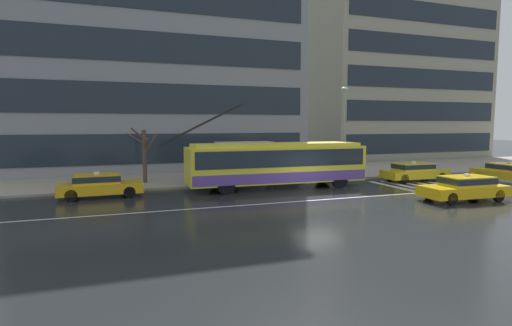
{
  "coord_description": "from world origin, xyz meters",
  "views": [
    {
      "loc": [
        -10.52,
        -19.57,
        3.96
      ],
      "look_at": [
        -2.55,
        2.89,
        1.63
      ],
      "focal_mm": 28.14,
      "sensor_mm": 36.0,
      "label": 1
    }
  ],
  "objects_px": {
    "bus_shelter": "(244,152)",
    "pedestrian_walking_past": "(199,159)",
    "trolleybus": "(277,163)",
    "taxi_cross_traffic": "(507,172)",
    "pedestrian_approaching_curb": "(235,159)",
    "pedestrian_at_shelter": "(208,156)",
    "street_lamp": "(344,124)",
    "street_tree_bare": "(144,153)",
    "taxi_ahead_of_bus": "(414,171)",
    "taxi_queued_behind_bus": "(99,184)",
    "taxi_oncoming_far": "(465,187)"
  },
  "relations": [
    {
      "from": "taxi_ahead_of_bus",
      "to": "taxi_queued_behind_bus",
      "type": "relative_size",
      "value": 1.06
    },
    {
      "from": "taxi_oncoming_far",
      "to": "pedestrian_approaching_curb",
      "type": "height_order",
      "value": "pedestrian_approaching_curb"
    },
    {
      "from": "pedestrian_approaching_curb",
      "to": "street_tree_bare",
      "type": "distance_m",
      "value": 5.93
    },
    {
      "from": "taxi_oncoming_far",
      "to": "bus_shelter",
      "type": "height_order",
      "value": "bus_shelter"
    },
    {
      "from": "pedestrian_approaching_curb",
      "to": "pedestrian_walking_past",
      "type": "relative_size",
      "value": 1.02
    },
    {
      "from": "street_lamp",
      "to": "taxi_oncoming_far",
      "type": "bearing_deg",
      "value": -80.37
    },
    {
      "from": "bus_shelter",
      "to": "pedestrian_walking_past",
      "type": "bearing_deg",
      "value": -178.37
    },
    {
      "from": "trolleybus",
      "to": "street_lamp",
      "type": "bearing_deg",
      "value": 20.16
    },
    {
      "from": "pedestrian_at_shelter",
      "to": "taxi_cross_traffic",
      "type": "bearing_deg",
      "value": -20.62
    },
    {
      "from": "bus_shelter",
      "to": "taxi_oncoming_far",
      "type": "bearing_deg",
      "value": -49.72
    },
    {
      "from": "trolleybus",
      "to": "pedestrian_walking_past",
      "type": "relative_size",
      "value": 6.64
    },
    {
      "from": "taxi_cross_traffic",
      "to": "taxi_oncoming_far",
      "type": "xyz_separation_m",
      "value": [
        -8.27,
        -4.17,
        0.0
      ]
    },
    {
      "from": "taxi_queued_behind_bus",
      "to": "street_tree_bare",
      "type": "distance_m",
      "value": 4.88
    },
    {
      "from": "trolleybus",
      "to": "bus_shelter",
      "type": "distance_m",
      "value": 3.56
    },
    {
      "from": "pedestrian_approaching_curb",
      "to": "street_tree_bare",
      "type": "height_order",
      "value": "street_tree_bare"
    },
    {
      "from": "taxi_cross_traffic",
      "to": "bus_shelter",
      "type": "height_order",
      "value": "bus_shelter"
    },
    {
      "from": "taxi_cross_traffic",
      "to": "pedestrian_approaching_curb",
      "type": "relative_size",
      "value": 2.32
    },
    {
      "from": "pedestrian_walking_past",
      "to": "trolleybus",
      "type": "bearing_deg",
      "value": -37.74
    },
    {
      "from": "street_lamp",
      "to": "street_tree_bare",
      "type": "relative_size",
      "value": 1.79
    },
    {
      "from": "taxi_ahead_of_bus",
      "to": "street_lamp",
      "type": "distance_m",
      "value": 5.84
    },
    {
      "from": "taxi_cross_traffic",
      "to": "trolleybus",
      "type": "bearing_deg",
      "value": 169.98
    },
    {
      "from": "pedestrian_at_shelter",
      "to": "street_lamp",
      "type": "bearing_deg",
      "value": -13.18
    },
    {
      "from": "trolleybus",
      "to": "street_tree_bare",
      "type": "distance_m",
      "value": 8.71
    },
    {
      "from": "taxi_queued_behind_bus",
      "to": "bus_shelter",
      "type": "height_order",
      "value": "bus_shelter"
    },
    {
      "from": "taxi_cross_traffic",
      "to": "street_tree_bare",
      "type": "bearing_deg",
      "value": 163.49
    },
    {
      "from": "pedestrian_walking_past",
      "to": "street_lamp",
      "type": "bearing_deg",
      "value": -5.67
    },
    {
      "from": "pedestrian_at_shelter",
      "to": "street_tree_bare",
      "type": "bearing_deg",
      "value": -176.28
    },
    {
      "from": "taxi_oncoming_far",
      "to": "street_tree_bare",
      "type": "bearing_deg",
      "value": 143.87
    },
    {
      "from": "taxi_queued_behind_bus",
      "to": "pedestrian_walking_past",
      "type": "distance_m",
      "value": 6.82
    },
    {
      "from": "street_tree_bare",
      "to": "street_lamp",
      "type": "bearing_deg",
      "value": -8.03
    },
    {
      "from": "taxi_oncoming_far",
      "to": "pedestrian_at_shelter",
      "type": "distance_m",
      "value": 15.9
    },
    {
      "from": "trolleybus",
      "to": "taxi_oncoming_far",
      "type": "bearing_deg",
      "value": -42.41
    },
    {
      "from": "pedestrian_walking_past",
      "to": "taxi_oncoming_far",
      "type": "bearing_deg",
      "value": -40.83
    },
    {
      "from": "bus_shelter",
      "to": "street_lamp",
      "type": "bearing_deg",
      "value": -8.78
    },
    {
      "from": "pedestrian_at_shelter",
      "to": "street_lamp",
      "type": "relative_size",
      "value": 0.31
    },
    {
      "from": "pedestrian_walking_past",
      "to": "street_tree_bare",
      "type": "height_order",
      "value": "street_tree_bare"
    },
    {
      "from": "taxi_oncoming_far",
      "to": "pedestrian_approaching_curb",
      "type": "bearing_deg",
      "value": 135.24
    },
    {
      "from": "taxi_cross_traffic",
      "to": "taxi_oncoming_far",
      "type": "height_order",
      "value": "same"
    },
    {
      "from": "trolleybus",
      "to": "pedestrian_at_shelter",
      "type": "xyz_separation_m",
      "value": [
        -3.36,
        4.44,
        0.23
      ]
    },
    {
      "from": "bus_shelter",
      "to": "pedestrian_walking_past",
      "type": "height_order",
      "value": "bus_shelter"
    },
    {
      "from": "trolleybus",
      "to": "taxi_cross_traffic",
      "type": "relative_size",
      "value": 2.8
    },
    {
      "from": "taxi_oncoming_far",
      "to": "bus_shelter",
      "type": "bearing_deg",
      "value": 130.28
    },
    {
      "from": "taxi_queued_behind_bus",
      "to": "pedestrian_at_shelter",
      "type": "xyz_separation_m",
      "value": [
        6.91,
        4.13,
        1.07
      ]
    },
    {
      "from": "street_tree_bare",
      "to": "trolleybus",
      "type": "bearing_deg",
      "value": -28.64
    },
    {
      "from": "taxi_ahead_of_bus",
      "to": "street_tree_bare",
      "type": "bearing_deg",
      "value": 165.64
    },
    {
      "from": "trolleybus",
      "to": "taxi_queued_behind_bus",
      "type": "bearing_deg",
      "value": 178.25
    },
    {
      "from": "taxi_queued_behind_bus",
      "to": "taxi_oncoming_far",
      "type": "xyz_separation_m",
      "value": [
        17.92,
        -7.29,
        0.0
      ]
    },
    {
      "from": "pedestrian_walking_past",
      "to": "street_tree_bare",
      "type": "relative_size",
      "value": 0.53
    },
    {
      "from": "bus_shelter",
      "to": "pedestrian_approaching_curb",
      "type": "relative_size",
      "value": 1.98
    },
    {
      "from": "street_tree_bare",
      "to": "taxi_cross_traffic",
      "type": "bearing_deg",
      "value": -16.51
    }
  ]
}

